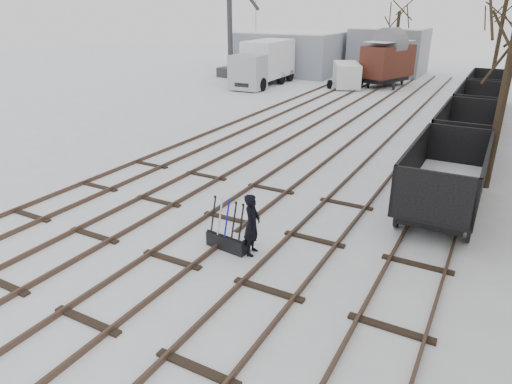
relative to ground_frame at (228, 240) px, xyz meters
The scene contains 17 objects.
ground 1.69m from the ground_frame, 126.48° to the right, with size 120.00×120.00×0.00m, color white.
tracks 12.38m from the ground_frame, 94.58° to the left, with size 13.90×52.00×0.16m.
shed_left 37.42m from the ground_frame, 111.97° to the left, with size 10.00×8.00×4.10m.
shed_right 39.03m from the ground_frame, 97.35° to the left, with size 7.00×6.00×4.50m.
ground_frame is the anchor object (origin of this frame).
worker 0.98m from the ground_frame, ahead, with size 0.66×0.43×1.81m, color black.
freight_wagon_a 7.56m from the ground_frame, 48.33° to the left, with size 2.31×5.77×2.36m.
freight_wagon_b 13.05m from the ground_frame, 67.38° to the left, with size 2.31×5.77×2.36m.
freight_wagon_c 19.11m from the ground_frame, 74.79° to the left, with size 2.31×5.77×2.36m.
freight_wagon_d 25.34m from the ground_frame, 78.59° to the left, with size 2.31×5.77×2.36m.
box_van_wagon 31.12m from the ground_frame, 95.87° to the left, with size 4.06×5.51×3.77m.
lorry 29.25m from the ground_frame, 115.85° to the left, with size 2.91×8.32×3.74m.
panel_van 29.52m from the ground_frame, 101.89° to the left, with size 3.67×4.97×2.01m.
crane 34.68m from the ground_frame, 121.32° to the left, with size 2.21×6.00×10.18m.
tree_near 11.21m from the ground_frame, 55.21° to the left, with size 0.30×0.30×6.15m, color black.
tree_far_left 35.09m from the ground_frame, 95.75° to the left, with size 0.30×0.30×6.06m, color black.
tree_far_right 32.28m from the ground_frame, 81.09° to the left, with size 0.30×0.30×7.07m, color black.
Camera 1 is at (7.30, -8.47, 6.55)m, focal length 32.00 mm.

